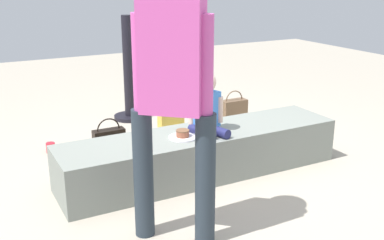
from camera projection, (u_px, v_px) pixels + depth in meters
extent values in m
plane|color=#ACA290|center=(202.00, 174.00, 3.83)|extent=(12.00, 12.00, 0.00)
cube|color=gray|center=(202.00, 153.00, 3.78)|extent=(2.32, 0.54, 0.37)
cylinder|color=navy|center=(202.00, 132.00, 3.61)|extent=(0.14, 0.26, 0.08)
cylinder|color=navy|center=(216.00, 131.00, 3.63)|extent=(0.14, 0.26, 0.08)
cube|color=#4187E2|center=(206.00, 110.00, 3.68)|extent=(0.24, 0.18, 0.28)
sphere|color=beige|center=(206.00, 82.00, 3.61)|extent=(0.16, 0.16, 0.16)
cylinder|color=beige|center=(192.00, 111.00, 3.66)|extent=(0.05, 0.05, 0.21)
cylinder|color=beige|center=(220.00, 109.00, 3.70)|extent=(0.05, 0.05, 0.21)
cylinder|color=#25303A|center=(205.00, 180.00, 2.76)|extent=(0.12, 0.12, 0.82)
cylinder|color=#25303A|center=(143.00, 174.00, 2.84)|extent=(0.12, 0.12, 0.82)
cube|color=#CF4EA1|center=(172.00, 57.00, 2.58)|extent=(0.40, 0.39, 0.63)
cylinder|color=#CF4EA1|center=(205.00, 69.00, 2.56)|extent=(0.10, 0.10, 0.59)
cylinder|color=#CF4EA1|center=(141.00, 66.00, 2.63)|extent=(0.10, 0.10, 0.59)
cylinder|color=white|center=(183.00, 137.00, 3.58)|extent=(0.22, 0.22, 0.01)
cylinder|color=#97543A|center=(183.00, 134.00, 3.57)|extent=(0.10, 0.10, 0.05)
cylinder|color=brown|center=(183.00, 130.00, 3.57)|extent=(0.10, 0.10, 0.01)
cube|color=silver|center=(190.00, 135.00, 3.60)|extent=(0.11, 0.04, 0.00)
cube|color=gold|center=(171.00, 123.00, 4.62)|extent=(0.24, 0.11, 0.30)
torus|color=white|center=(166.00, 110.00, 4.55)|extent=(0.10, 0.01, 0.10)
torus|color=white|center=(176.00, 108.00, 4.60)|extent=(0.10, 0.01, 0.10)
cylinder|color=black|center=(130.00, 117.00, 5.28)|extent=(0.36, 0.36, 0.04)
cylinder|color=black|center=(128.00, 67.00, 5.10)|extent=(0.11, 0.11, 1.11)
cylinder|color=silver|center=(195.00, 116.00, 5.09)|extent=(0.07, 0.07, 0.17)
cone|color=silver|center=(195.00, 107.00, 5.06)|extent=(0.06, 0.06, 0.03)
cylinder|color=white|center=(195.00, 105.00, 5.05)|extent=(0.03, 0.03, 0.02)
cylinder|color=red|center=(51.00, 148.00, 4.27)|extent=(0.08, 0.08, 0.09)
cube|color=white|center=(215.00, 130.00, 4.71)|extent=(0.36, 0.34, 0.12)
cube|color=black|center=(109.00, 143.00, 4.16)|extent=(0.28, 0.10, 0.25)
torus|color=black|center=(109.00, 130.00, 4.13)|extent=(0.21, 0.01, 0.21)
cube|color=brown|center=(234.00, 111.00, 5.12)|extent=(0.29, 0.13, 0.25)
torus|color=brown|center=(234.00, 100.00, 5.08)|extent=(0.21, 0.01, 0.21)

